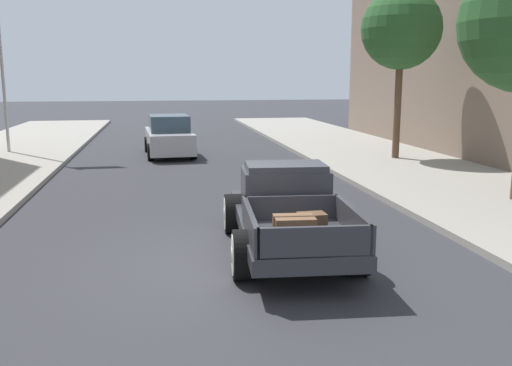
{
  "coord_description": "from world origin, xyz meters",
  "views": [
    {
      "loc": [
        -1.08,
        -9.04,
        3.12
      ],
      "look_at": [
        0.85,
        1.92,
        1.0
      ],
      "focal_mm": 38.74,
      "sensor_mm": 36.0,
      "label": 1
    }
  ],
  "objects_px": {
    "flagpole": "(3,9)",
    "hotrod_truck_gunmetal": "(285,208)",
    "car_background_silver": "(169,137)",
    "street_tree_second": "(401,30)"
  },
  "relations": [
    {
      "from": "flagpole",
      "to": "hotrod_truck_gunmetal",
      "type": "bearing_deg",
      "value": -60.22
    },
    {
      "from": "car_background_silver",
      "to": "street_tree_second",
      "type": "relative_size",
      "value": 0.71
    },
    {
      "from": "hotrod_truck_gunmetal",
      "to": "car_background_silver",
      "type": "bearing_deg",
      "value": 98.18
    },
    {
      "from": "hotrod_truck_gunmetal",
      "to": "flagpole",
      "type": "height_order",
      "value": "flagpole"
    },
    {
      "from": "car_background_silver",
      "to": "flagpole",
      "type": "relative_size",
      "value": 0.48
    },
    {
      "from": "hotrod_truck_gunmetal",
      "to": "car_background_silver",
      "type": "relative_size",
      "value": 1.14
    },
    {
      "from": "street_tree_second",
      "to": "car_background_silver",
      "type": "bearing_deg",
      "value": 159.13
    },
    {
      "from": "flagpole",
      "to": "street_tree_second",
      "type": "height_order",
      "value": "flagpole"
    },
    {
      "from": "hotrod_truck_gunmetal",
      "to": "flagpole",
      "type": "relative_size",
      "value": 0.55
    },
    {
      "from": "hotrod_truck_gunmetal",
      "to": "street_tree_second",
      "type": "xyz_separation_m",
      "value": [
        6.53,
        9.79,
        4.09
      ]
    }
  ]
}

